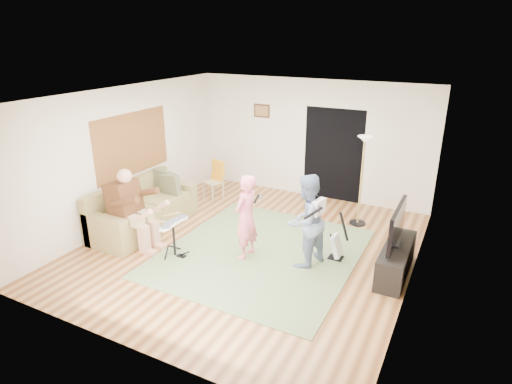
{
  "coord_description": "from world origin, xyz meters",
  "views": [
    {
      "loc": [
        3.25,
        -6.07,
        3.64
      ],
      "look_at": [
        -0.02,
        0.3,
        0.96
      ],
      "focal_mm": 30.0,
      "sensor_mm": 36.0,
      "label": 1
    }
  ],
  "objects_px": {
    "guitarist": "(306,221)",
    "tv_cabinet": "(396,260)",
    "dining_chair": "(214,185)",
    "drum_kit": "(174,241)",
    "torchiere_lamp": "(363,165)",
    "television": "(397,225)",
    "sofa": "(141,213)",
    "guitar_spare": "(337,246)",
    "singer": "(246,217)"
  },
  "relations": [
    {
      "from": "drum_kit",
      "to": "guitar_spare",
      "type": "bearing_deg",
      "value": 24.73
    },
    {
      "from": "sofa",
      "to": "tv_cabinet",
      "type": "distance_m",
      "value": 4.83
    },
    {
      "from": "torchiere_lamp",
      "to": "tv_cabinet",
      "type": "bearing_deg",
      "value": -57.88
    },
    {
      "from": "television",
      "to": "torchiere_lamp",
      "type": "bearing_deg",
      "value": 120.84
    },
    {
      "from": "television",
      "to": "tv_cabinet",
      "type": "bearing_deg",
      "value": 0.0
    },
    {
      "from": "singer",
      "to": "torchiere_lamp",
      "type": "bearing_deg",
      "value": 153.29
    },
    {
      "from": "singer",
      "to": "guitar_spare",
      "type": "bearing_deg",
      "value": 118.54
    },
    {
      "from": "guitarist",
      "to": "television",
      "type": "xyz_separation_m",
      "value": [
        1.35,
        0.37,
        0.06
      ]
    },
    {
      "from": "guitarist",
      "to": "dining_chair",
      "type": "distance_m",
      "value": 3.57
    },
    {
      "from": "tv_cabinet",
      "to": "television",
      "type": "relative_size",
      "value": 1.23
    },
    {
      "from": "guitar_spare",
      "to": "tv_cabinet",
      "type": "distance_m",
      "value": 0.97
    },
    {
      "from": "torchiere_lamp",
      "to": "television",
      "type": "xyz_separation_m",
      "value": [
        0.97,
        -1.63,
        -0.39
      ]
    },
    {
      "from": "television",
      "to": "dining_chair",
      "type": "bearing_deg",
      "value": 160.56
    },
    {
      "from": "torchiere_lamp",
      "to": "dining_chair",
      "type": "xyz_separation_m",
      "value": [
        -3.36,
        -0.1,
        -0.92
      ]
    },
    {
      "from": "sofa",
      "to": "singer",
      "type": "xyz_separation_m",
      "value": [
        2.41,
        -0.1,
        0.43
      ]
    },
    {
      "from": "guitarist",
      "to": "television",
      "type": "bearing_deg",
      "value": 125.11
    },
    {
      "from": "singer",
      "to": "dining_chair",
      "type": "distance_m",
      "value": 2.93
    },
    {
      "from": "guitarist",
      "to": "torchiere_lamp",
      "type": "relative_size",
      "value": 0.87
    },
    {
      "from": "torchiere_lamp",
      "to": "television",
      "type": "height_order",
      "value": "torchiere_lamp"
    },
    {
      "from": "dining_chair",
      "to": "tv_cabinet",
      "type": "distance_m",
      "value": 4.64
    },
    {
      "from": "guitar_spare",
      "to": "singer",
      "type": "bearing_deg",
      "value": -156.49
    },
    {
      "from": "torchiere_lamp",
      "to": "drum_kit",
      "type": "bearing_deg",
      "value": -131.9
    },
    {
      "from": "singer",
      "to": "guitarist",
      "type": "distance_m",
      "value": 1.01
    },
    {
      "from": "sofa",
      "to": "torchiere_lamp",
      "type": "bearing_deg",
      "value": 29.19
    },
    {
      "from": "dining_chair",
      "to": "guitar_spare",
      "type": "bearing_deg",
      "value": -7.6
    },
    {
      "from": "sofa",
      "to": "dining_chair",
      "type": "bearing_deg",
      "value": 78.19
    },
    {
      "from": "sofa",
      "to": "guitar_spare",
      "type": "height_order",
      "value": "sofa"
    },
    {
      "from": "singer",
      "to": "tv_cabinet",
      "type": "height_order",
      "value": "singer"
    },
    {
      "from": "drum_kit",
      "to": "dining_chair",
      "type": "height_order",
      "value": "dining_chair"
    },
    {
      "from": "guitarist",
      "to": "drum_kit",
      "type": "bearing_deg",
      "value": -50.42
    },
    {
      "from": "television",
      "to": "guitar_spare",
      "type": "bearing_deg",
      "value": 178.13
    },
    {
      "from": "guitarist",
      "to": "dining_chair",
      "type": "bearing_deg",
      "value": -102.91
    },
    {
      "from": "drum_kit",
      "to": "torchiere_lamp",
      "type": "xyz_separation_m",
      "value": [
        2.48,
        2.76,
        0.95
      ]
    },
    {
      "from": "torchiere_lamp",
      "to": "television",
      "type": "relative_size",
      "value": 1.58
    },
    {
      "from": "singer",
      "to": "television",
      "type": "relative_size",
      "value": 1.3
    },
    {
      "from": "dining_chair",
      "to": "sofa",
      "type": "bearing_deg",
      "value": -85.67
    },
    {
      "from": "singer",
      "to": "television",
      "type": "bearing_deg",
      "value": 109.1
    },
    {
      "from": "drum_kit",
      "to": "television",
      "type": "xyz_separation_m",
      "value": [
        3.45,
        1.13,
        0.56
      ]
    },
    {
      "from": "singer",
      "to": "guitar_spare",
      "type": "xyz_separation_m",
      "value": [
        1.42,
        0.62,
        -0.49
      ]
    },
    {
      "from": "guitarist",
      "to": "tv_cabinet",
      "type": "relative_size",
      "value": 1.12
    },
    {
      "from": "guitar_spare",
      "to": "torchiere_lamp",
      "type": "relative_size",
      "value": 0.49
    },
    {
      "from": "guitarist",
      "to": "guitar_spare",
      "type": "relative_size",
      "value": 1.79
    },
    {
      "from": "singer",
      "to": "tv_cabinet",
      "type": "xyz_separation_m",
      "value": [
        2.39,
        0.59,
        -0.49
      ]
    },
    {
      "from": "sofa",
      "to": "drum_kit",
      "type": "bearing_deg",
      "value": -26.54
    },
    {
      "from": "drum_kit",
      "to": "torchiere_lamp",
      "type": "relative_size",
      "value": 0.37
    },
    {
      "from": "singer",
      "to": "television",
      "type": "distance_m",
      "value": 2.42
    },
    {
      "from": "guitar_spare",
      "to": "tv_cabinet",
      "type": "bearing_deg",
      "value": -1.78
    },
    {
      "from": "guitarist",
      "to": "tv_cabinet",
      "type": "height_order",
      "value": "guitarist"
    },
    {
      "from": "guitarist",
      "to": "dining_chair",
      "type": "height_order",
      "value": "guitarist"
    },
    {
      "from": "singer",
      "to": "guitar_spare",
      "type": "distance_m",
      "value": 1.62
    }
  ]
}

